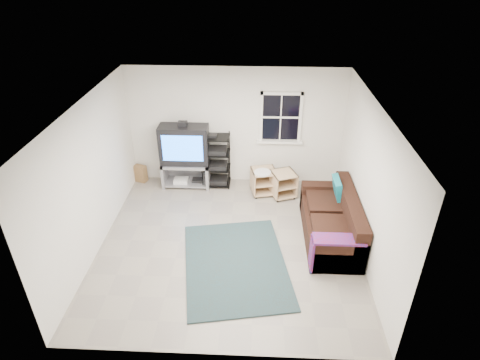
{
  "coord_description": "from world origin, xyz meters",
  "views": [
    {
      "loc": [
        0.46,
        -5.68,
        4.66
      ],
      "look_at": [
        0.18,
        0.4,
        1.1
      ],
      "focal_mm": 30.0,
      "sensor_mm": 36.0,
      "label": 1
    }
  ],
  "objects_px": {
    "tv_unit": "(185,151)",
    "side_table_left": "(283,183)",
    "side_table_right": "(263,179)",
    "sofa": "(332,222)",
    "av_rack": "(216,164)"
  },
  "relations": [
    {
      "from": "av_rack",
      "to": "sofa",
      "type": "xyz_separation_m",
      "value": [
        2.29,
        -1.79,
        -0.2
      ]
    },
    {
      "from": "tv_unit",
      "to": "side_table_left",
      "type": "height_order",
      "value": "tv_unit"
    },
    {
      "from": "av_rack",
      "to": "side_table_right",
      "type": "bearing_deg",
      "value": -15.22
    },
    {
      "from": "av_rack",
      "to": "side_table_left",
      "type": "bearing_deg",
      "value": -14.57
    },
    {
      "from": "side_table_left",
      "to": "side_table_right",
      "type": "distance_m",
      "value": 0.43
    },
    {
      "from": "tv_unit",
      "to": "av_rack",
      "type": "relative_size",
      "value": 1.25
    },
    {
      "from": "side_table_left",
      "to": "sofa",
      "type": "xyz_separation_m",
      "value": [
        0.84,
        -1.41,
        0.03
      ]
    },
    {
      "from": "side_table_right",
      "to": "sofa",
      "type": "xyz_separation_m",
      "value": [
        1.25,
        -1.51,
        0.0
      ]
    },
    {
      "from": "tv_unit",
      "to": "sofa",
      "type": "height_order",
      "value": "tv_unit"
    },
    {
      "from": "tv_unit",
      "to": "side_table_left",
      "type": "bearing_deg",
      "value": -9.07
    },
    {
      "from": "av_rack",
      "to": "sofa",
      "type": "bearing_deg",
      "value": -38.05
    },
    {
      "from": "side_table_left",
      "to": "side_table_right",
      "type": "relative_size",
      "value": 1.02
    },
    {
      "from": "sofa",
      "to": "side_table_right",
      "type": "bearing_deg",
      "value": 129.69
    },
    {
      "from": "sofa",
      "to": "tv_unit",
      "type": "bearing_deg",
      "value": 149.33
    },
    {
      "from": "side_table_right",
      "to": "sofa",
      "type": "bearing_deg",
      "value": -50.31
    }
  ]
}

